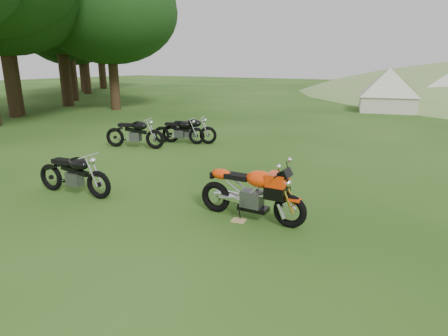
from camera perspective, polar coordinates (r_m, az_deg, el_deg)
The scene contains 9 objects.
ground at distance 6.45m, azimuth -3.49°, elevation -9.09°, with size 120.00×120.00×0.00m, color #1D420E.
treeline at distance 30.76m, azimuth -18.20°, elevation 9.90°, with size 28.00×32.00×14.00m, color black, non-canonical shape.
sport_motorcycle at distance 6.60m, azimuth 4.17°, elevation -3.09°, with size 1.94×0.48×1.16m, color #F23A08, non-canonical shape.
plywood_board at distance 6.70m, azimuth 2.23°, elevation -7.99°, with size 0.24×0.19×0.02m, color tan.
vintage_moto_a at distance 8.47m, azimuth -21.99°, elevation -0.63°, with size 1.85×0.43×0.97m, color black, non-canonical shape.
vintage_moto_b at distance 12.62m, azimuth -13.49°, elevation 5.32°, with size 1.98×0.46×1.04m, color black, non-canonical shape.
vintage_moto_c at distance 13.06m, azimuth -6.90°, elevation 5.75°, with size 1.78×0.41×0.94m, color black, non-canonical shape.
vintage_moto_d at distance 13.06m, azimuth -5.35°, elevation 5.92°, with size 1.89×0.44×0.99m, color black, non-canonical shape.
tent_left at distance 23.88m, azimuth 23.71°, elevation 10.95°, with size 2.90×2.90×2.51m, color beige, non-canonical shape.
Camera 1 is at (3.41, -4.76, 2.70)m, focal length 30.00 mm.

